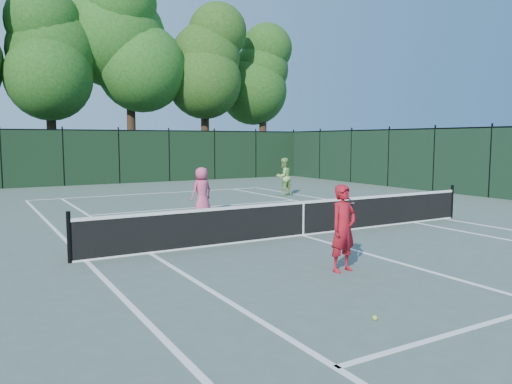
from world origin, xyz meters
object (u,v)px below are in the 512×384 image
player_pink (202,191)px  player_green (284,177)px  coach (344,228)px  loose_ball_midcourt (375,318)px

player_pink → player_green: size_ratio=0.94×
coach → player_pink: bearing=78.3°
loose_ball_midcourt → coach: bearing=59.8°
player_green → loose_ball_midcourt: player_green is taller
coach → player_green: (6.14, 11.42, 0.01)m
player_green → loose_ball_midcourt: size_ratio=24.86×
player_green → player_pink: bearing=23.4°
player_pink → player_green: 6.48m
player_pink → loose_ball_midcourt: (-1.95, -10.26, -0.76)m
coach → player_green: player_green is taller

